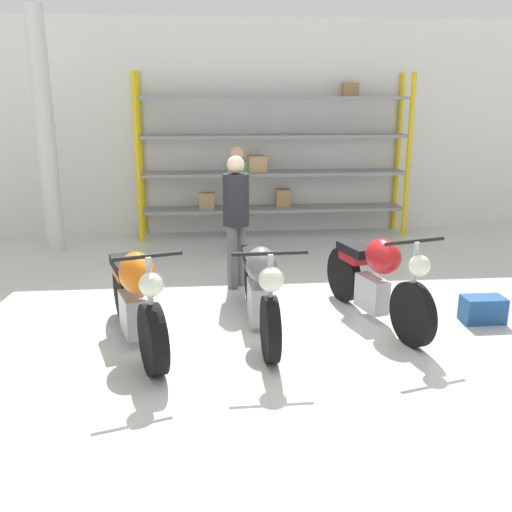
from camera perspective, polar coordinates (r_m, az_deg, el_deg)
ground_plane at (r=5.92m, az=0.35°, el=-7.59°), size 30.00×30.00×0.00m
back_wall at (r=10.04m, az=-2.20°, el=12.61°), size 30.00×0.08×3.60m
shelving_rack at (r=9.78m, az=1.74°, el=9.93°), size 4.57×0.63×2.72m
support_pillar at (r=9.27m, az=-20.32°, el=11.41°), size 0.28×0.28×3.60m
motorcycle_orange at (r=5.62m, az=-11.87°, el=-4.08°), size 0.86×1.97×1.07m
motorcycle_grey at (r=5.84m, az=0.42°, el=-3.04°), size 0.68×2.15×1.02m
motorcycle_red at (r=6.17m, az=11.94°, el=-2.03°), size 0.79×1.96×1.05m
person_browsing at (r=8.62m, az=-1.89°, el=6.43°), size 0.38×0.38×1.62m
person_near_rack at (r=7.03m, az=-2.01°, el=4.45°), size 0.45×0.45×1.65m
toolbox at (r=6.59m, az=21.73°, el=-4.98°), size 0.44×0.26×0.28m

